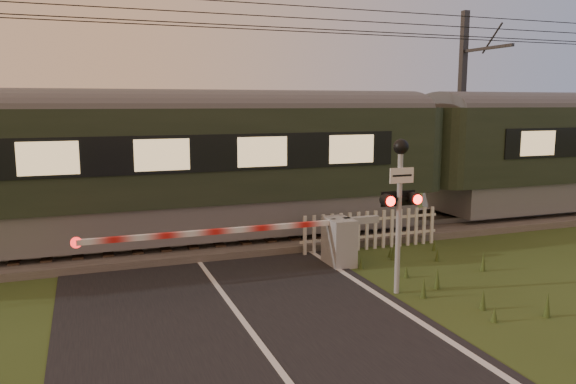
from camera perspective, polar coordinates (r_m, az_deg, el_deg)
name	(u,v)px	position (r m, az deg, el deg)	size (l,w,h in m)	color
ground	(263,349)	(8.67, -2.55, -15.65)	(160.00, 160.00, 0.00)	#32431A
road	(269,355)	(8.47, -1.94, -16.19)	(6.00, 140.00, 0.03)	black
track_bed	(187,243)	(14.66, -10.26, -5.16)	(140.00, 3.40, 0.39)	#47423D
overhead_wires	(180,14)	(14.37, -10.92, 17.29)	(120.00, 0.62, 0.62)	black
train	(422,156)	(16.89, 13.46, 3.61)	(39.01, 2.69, 3.63)	slate
boom_gate	(327,240)	(12.59, 3.95, -4.87)	(6.61, 0.82, 1.10)	gray
crossing_signal	(400,188)	(10.69, 11.28, 0.35)	(0.75, 0.33, 2.96)	gray
picket_fence	(371,230)	(14.17, 8.43, -3.83)	(3.80, 0.08, 0.97)	silver
catenary_mast	(462,107)	(20.39, 17.31, 8.24)	(0.21, 2.46, 6.69)	#2D2D30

